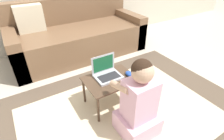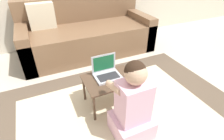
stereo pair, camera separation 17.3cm
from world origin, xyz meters
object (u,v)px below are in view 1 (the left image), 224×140
(couch, at_px, (77,36))
(laptop_desk, at_px, (110,82))
(computer_mouse, at_px, (129,74))
(laptop, at_px, (107,73))
(person_seated, at_px, (139,105))

(couch, relative_size, laptop_desk, 3.99)
(couch, xyz_separation_m, computer_mouse, (0.02, -1.35, 0.05))
(laptop_desk, height_order, laptop, laptop)
(person_seated, bearing_deg, laptop, 92.82)
(person_seated, bearing_deg, computer_mouse, 64.49)
(laptop_desk, relative_size, computer_mouse, 5.08)
(laptop_desk, xyz_separation_m, person_seated, (0.02, -0.42, 0.03))
(couch, distance_m, laptop, 1.27)
(couch, xyz_separation_m, laptop, (-0.18, -1.25, 0.07))
(laptop_desk, bearing_deg, person_seated, -87.56)
(laptop, distance_m, person_seated, 0.47)
(computer_mouse, bearing_deg, laptop, 153.41)
(laptop, height_order, computer_mouse, laptop)
(couch, bearing_deg, person_seated, -95.29)
(computer_mouse, relative_size, person_seated, 0.13)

